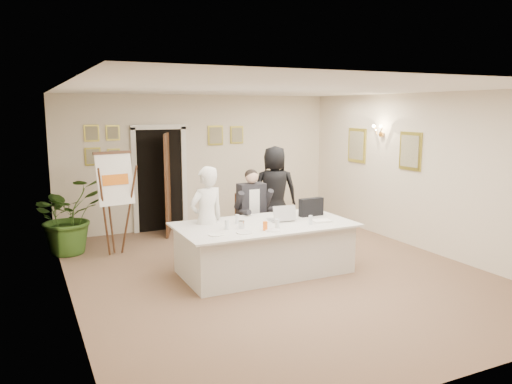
{
  "coord_description": "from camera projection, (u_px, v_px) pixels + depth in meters",
  "views": [
    {
      "loc": [
        -3.5,
        -6.61,
        2.52
      ],
      "look_at": [
        -0.06,
        0.6,
        1.18
      ],
      "focal_mm": 35.0,
      "sensor_mm": 36.0,
      "label": 1
    }
  ],
  "objects": [
    {
      "name": "laptop_bag",
      "position": [
        311.0,
        207.0,
        8.19
      ],
      "size": [
        0.43,
        0.13,
        0.29
      ],
      "primitive_type": "cube",
      "rotation": [
        0.0,
        0.0,
        0.04
      ],
      "color": "black",
      "rests_on": "conference_table"
    },
    {
      "name": "seated_man",
      "position": [
        253.0,
        211.0,
        8.7
      ],
      "size": [
        0.8,
        0.83,
        1.5
      ],
      "primitive_type": null,
      "rotation": [
        0.0,
        0.0,
        -0.26
      ],
      "color": "black",
      "rests_on": "floor"
    },
    {
      "name": "standing_woman",
      "position": [
        275.0,
        191.0,
        9.85
      ],
      "size": [
        1.03,
        0.85,
        1.8
      ],
      "primitive_type": "imported",
      "rotation": [
        0.0,
        0.0,
        2.78
      ],
      "color": "black",
      "rests_on": "floor"
    },
    {
      "name": "glass_b",
      "position": [
        277.0,
        224.0,
        7.34
      ],
      "size": [
        0.08,
        0.08,
        0.14
      ],
      "primitive_type": "cylinder",
      "rotation": [
        0.0,
        0.0,
        -0.22
      ],
      "color": "silver",
      "rests_on": "conference_table"
    },
    {
      "name": "glass_c",
      "position": [
        311.0,
        220.0,
        7.6
      ],
      "size": [
        0.06,
        0.06,
        0.14
      ],
      "primitive_type": "cylinder",
      "rotation": [
        0.0,
        0.0,
        0.05
      ],
      "color": "silver",
      "rests_on": "conference_table"
    },
    {
      "name": "wall_back",
      "position": [
        200.0,
        161.0,
        10.67
      ],
      "size": [
        6.0,
        0.1,
        2.8
      ],
      "primitive_type": "cube",
      "color": "#F3E2CD",
      "rests_on": "floor"
    },
    {
      "name": "wall_sconce",
      "position": [
        379.0,
        130.0,
        9.74
      ],
      "size": [
        0.2,
        0.3,
        0.24
      ],
      "primitive_type": null,
      "color": "gold",
      "rests_on": "wall_right"
    },
    {
      "name": "ceiling",
      "position": [
        277.0,
        89.0,
        7.32
      ],
      "size": [
        6.0,
        7.0,
        0.02
      ],
      "primitive_type": "cube",
      "color": "white",
      "rests_on": "wall_back"
    },
    {
      "name": "plate_left",
      "position": [
        216.0,
        235.0,
        6.96
      ],
      "size": [
        0.29,
        0.29,
        0.01
      ],
      "primitive_type": "cylinder",
      "rotation": [
        0.0,
        0.0,
        -0.33
      ],
      "color": "white",
      "rests_on": "conference_table"
    },
    {
      "name": "floor",
      "position": [
        276.0,
        272.0,
        7.79
      ],
      "size": [
        7.0,
        7.0,
        0.0
      ],
      "primitive_type": "plane",
      "color": "brown",
      "rests_on": "ground"
    },
    {
      "name": "potted_palm",
      "position": [
        68.0,
        216.0,
        8.71
      ],
      "size": [
        1.55,
        1.49,
        1.34
      ],
      "primitive_type": "imported",
      "rotation": [
        0.0,
        0.0,
        0.48
      ],
      "color": "#31581D",
      "rests_on": "floor"
    },
    {
      "name": "laptop",
      "position": [
        281.0,
        212.0,
        7.86
      ],
      "size": [
        0.41,
        0.42,
        0.28
      ],
      "primitive_type": null,
      "rotation": [
        0.0,
        0.0,
        -0.1
      ],
      "color": "#B7BABC",
      "rests_on": "conference_table"
    },
    {
      "name": "oj_glass",
      "position": [
        265.0,
        226.0,
        7.22
      ],
      "size": [
        0.09,
        0.09,
        0.13
      ],
      "primitive_type": "cylinder",
      "rotation": [
        0.0,
        0.0,
        -0.33
      ],
      "color": "orange",
      "rests_on": "conference_table"
    },
    {
      "name": "flip_chart",
      "position": [
        114.0,
        209.0,
        8.55
      ],
      "size": [
        0.64,
        0.44,
        1.77
      ],
      "color": "#351911",
      "rests_on": "floor"
    },
    {
      "name": "glass_a",
      "position": [
        227.0,
        225.0,
        7.28
      ],
      "size": [
        0.07,
        0.07,
        0.14
      ],
      "primitive_type": "cylinder",
      "rotation": [
        0.0,
        0.0,
        0.11
      ],
      "color": "silver",
      "rests_on": "conference_table"
    },
    {
      "name": "pictures_right_wall",
      "position": [
        381.0,
        148.0,
        9.82
      ],
      "size": [
        0.06,
        2.2,
        0.8
      ],
      "primitive_type": null,
      "color": "gold",
      "rests_on": "wall_right"
    },
    {
      "name": "plate_near",
      "position": [
        273.0,
        230.0,
        7.22
      ],
      "size": [
        0.25,
        0.25,
        0.01
      ],
      "primitive_type": "cylinder",
      "rotation": [
        0.0,
        0.0,
        -0.14
      ],
      "color": "white",
      "rests_on": "conference_table"
    },
    {
      "name": "glass_d",
      "position": [
        237.0,
        219.0,
        7.66
      ],
      "size": [
        0.08,
        0.08,
        0.14
      ],
      "primitive_type": "cylinder",
      "rotation": [
        0.0,
        0.0,
        0.27
      ],
      "color": "silver",
      "rests_on": "conference_table"
    },
    {
      "name": "wall_left",
      "position": [
        66.0,
        199.0,
        6.28
      ],
      "size": [
        0.1,
        7.0,
        2.8
      ],
      "primitive_type": "cube",
      "color": "#F3E2CD",
      "rests_on": "floor"
    },
    {
      "name": "doorway",
      "position": [
        162.0,
        182.0,
        10.19
      ],
      "size": [
        1.14,
        0.86,
        2.2
      ],
      "color": "black",
      "rests_on": "floor"
    },
    {
      "name": "plate_mid",
      "position": [
        244.0,
        233.0,
        7.08
      ],
      "size": [
        0.27,
        0.27,
        0.01
      ],
      "primitive_type": "cylinder",
      "rotation": [
        0.0,
        0.0,
        0.2
      ],
      "color": "white",
      "rests_on": "conference_table"
    },
    {
      "name": "conference_table",
      "position": [
        264.0,
        248.0,
        7.73
      ],
      "size": [
        2.7,
        1.44,
        0.78
      ],
      "color": "silver",
      "rests_on": "floor"
    },
    {
      "name": "standing_man",
      "position": [
        207.0,
        220.0,
        7.69
      ],
      "size": [
        0.69,
        0.54,
        1.66
      ],
      "primitive_type": "imported",
      "rotation": [
        0.0,
        0.0,
        3.4
      ],
      "color": "white",
      "rests_on": "floor"
    },
    {
      "name": "steel_jug",
      "position": [
        242.0,
        225.0,
        7.35
      ],
      "size": [
        0.09,
        0.09,
        0.11
      ],
      "primitive_type": "cylinder",
      "rotation": [
        0.0,
        0.0,
        -0.02
      ],
      "color": "silver",
      "rests_on": "conference_table"
    },
    {
      "name": "wall_front",
      "position": [
        460.0,
        236.0,
        4.44
      ],
      "size": [
        6.0,
        0.1,
        2.8
      ],
      "primitive_type": "cube",
      "color": "#F3E2CD",
      "rests_on": "floor"
    },
    {
      "name": "paper_stack",
      "position": [
        322.0,
        221.0,
        7.77
      ],
      "size": [
        0.3,
        0.23,
        0.03
      ],
      "primitive_type": "cube",
      "rotation": [
        0.0,
        0.0,
        -0.11
      ],
      "color": "white",
      "rests_on": "conference_table"
    },
    {
      "name": "pictures_back_wall",
      "position": [
        163.0,
        142.0,
        10.23
      ],
      "size": [
        3.4,
        0.06,
        0.8
      ],
      "primitive_type": null,
      "color": "gold",
      "rests_on": "wall_back"
    },
    {
      "name": "wall_right",
      "position": [
        426.0,
        173.0,
        8.83
      ],
      "size": [
        0.1,
        7.0,
        2.8
      ],
      "primitive_type": "cube",
      "color": "#F3E2CD",
      "rests_on": "floor"
    }
  ]
}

